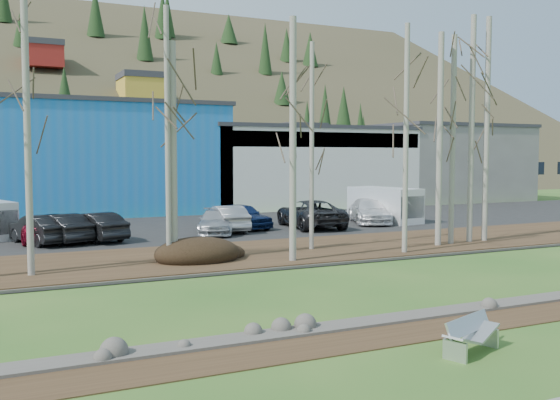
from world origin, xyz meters
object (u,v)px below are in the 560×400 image
car_4 (242,216)px  car_5 (226,218)px  car_6 (310,214)px  car_7 (369,211)px  car_1 (60,228)px  bench_damaged (471,335)px  car_3 (216,222)px  van_white (387,205)px  car_2 (41,228)px  car_9 (95,227)px  car_8 (40,229)px

car_4 → car_5: 1.53m
car_6 → car_7: 4.51m
car_1 → car_7: bearing=163.6°
bench_damaged → car_7: bearing=40.9°
car_3 → van_white: bearing=26.9°
car_1 → car_2: bearing=-73.2°
car_9 → van_white: size_ratio=0.82×
car_2 → van_white: bearing=175.9°
car_2 → car_6: size_ratio=0.80×
car_9 → van_white: (18.11, 1.18, 0.38)m
car_1 → car_3: 7.95m
bench_damaged → car_7: 25.29m
car_4 → car_8: size_ratio=1.00×
car_1 → car_8: (-0.88, 0.00, 0.00)m
car_2 → car_8: car_8 is taller
bench_damaged → car_2: car_2 is taller
car_1 → bench_damaged: bearing=86.8°
car_3 → car_7: bearing=27.2°
car_3 → car_5: car_5 is taller
car_4 → car_5: (-1.30, -0.81, -0.00)m
car_4 → car_5: bearing=-161.6°
car_4 → car_2: bearing=170.0°
bench_damaged → car_8: (-7.22, 21.11, 0.45)m
van_white → car_1: bearing=175.0°
bench_damaged → car_5: bearing=62.9°
car_4 → car_9: size_ratio=1.00×
car_2 → car_8: (-0.11, -1.04, 0.06)m
bench_damaged → car_2: bearing=87.2°
car_5 → car_6: car_6 is taller
car_2 → car_7: (19.16, 0.08, 0.10)m
car_4 → car_3: bearing=-156.6°
car_4 → car_8: car_4 is taller
car_6 → car_9: size_ratio=1.36×
car_7 → car_6: bearing=-149.9°
car_3 → car_6: car_6 is taller
car_2 → car_7: car_7 is taller
car_9 → bench_damaged: bearing=82.7°
car_6 → car_3: bearing=10.8°
car_4 → car_8: 11.15m
bench_damaged → car_2: (-7.11, 22.15, 0.39)m
car_4 → van_white: bearing=-17.0°
car_1 → car_7: 18.42m
car_9 → car_2: bearing=-43.3°
car_5 → car_8: 9.75m
car_8 → car_7: bearing=163.4°
car_3 → car_4: 2.73m
car_6 → car_7: size_ratio=1.13×
car_7 → van_white: van_white is taller
car_8 → van_white: bearing=163.4°
car_8 → car_9: 2.51m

